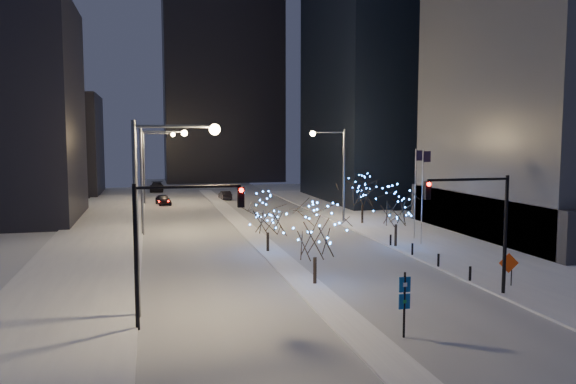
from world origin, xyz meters
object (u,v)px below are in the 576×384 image
object	(u,v)px
holiday_tree_plaza_far	(363,191)
wayfinding_sign	(404,298)
traffic_signal_east	(482,215)
car_near	(163,200)
holiday_tree_median_near	(315,232)
street_lamp_w_near	(157,190)
traffic_signal_west	(169,230)
street_lamp_w_mid	(153,166)
street_lamp_w_far	(152,157)
street_lamp_east	(336,163)
car_mid	(225,195)
car_far	(157,187)
construction_sign	(509,266)
holiday_tree_median_far	(268,215)
holiday_tree_plaza_near	(396,207)

from	to	relation	value
holiday_tree_plaza_far	wayfinding_sign	bearing A→B (deg)	-108.25
traffic_signal_east	car_near	distance (m)	52.74
holiday_tree_plaza_far	wayfinding_sign	size ratio (longest dim) A/B	1.72
car_near	holiday_tree_median_near	size ratio (longest dim) A/B	0.81
street_lamp_w_near	traffic_signal_west	xyz separation A→B (m)	(0.50, -2.00, -1.74)
car_near	holiday_tree_plaza_far	distance (m)	30.46
street_lamp_w_mid	street_lamp_w_far	xyz separation A→B (m)	(0.00, 25.00, 0.00)
street_lamp_east	traffic_signal_east	bearing A→B (deg)	-92.26
traffic_signal_west	car_near	bearing A→B (deg)	88.97
street_lamp_w_far	car_near	world-z (taller)	street_lamp_w_far
car_near	car_mid	distance (m)	9.98
car_far	construction_sign	world-z (taller)	construction_sign
car_far	holiday_tree_median_far	distance (m)	54.78
street_lamp_w_far	holiday_tree_median_near	world-z (taller)	street_lamp_w_far
street_lamp_w_mid	traffic_signal_east	world-z (taller)	street_lamp_w_mid
car_far	wayfinding_sign	xyz separation A→B (m)	(9.96, -74.32, 1.09)
holiday_tree_plaza_near	wayfinding_sign	world-z (taller)	holiday_tree_plaza_near
street_lamp_east	car_near	xyz separation A→B (m)	(-17.61, 20.93, -5.75)
street_lamp_w_mid	holiday_tree_median_near	xyz separation A→B (m)	(9.44, -21.28, -3.17)
car_far	holiday_tree_median_far	xyz separation A→B (m)	(7.84, -54.17, 2.25)
street_lamp_w_mid	street_lamp_east	distance (m)	19.26
street_lamp_w_far	street_lamp_w_mid	bearing A→B (deg)	-90.00
traffic_signal_east	street_lamp_east	bearing A→B (deg)	87.74
car_near	holiday_tree_plaza_near	xyz separation A→B (m)	(18.03, -35.27, 2.73)
car_mid	wayfinding_sign	distance (m)	59.20
street_lamp_w_far	wayfinding_sign	distance (m)	57.20
street_lamp_w_mid	car_mid	size ratio (longest dim) A/B	2.55
street_lamp_w_near	holiday_tree_median_far	world-z (taller)	street_lamp_w_near
holiday_tree_median_far	wayfinding_sign	distance (m)	20.29
car_near	wayfinding_sign	xyz separation A→B (m)	(9.37, -54.92, 1.18)
traffic_signal_west	holiday_tree_median_far	bearing A→B (deg)	63.21
street_lamp_w_mid	traffic_signal_west	xyz separation A→B (m)	(0.50, -27.00, -1.74)
wayfinding_sign	construction_sign	bearing A→B (deg)	31.53
wayfinding_sign	holiday_tree_median_near	bearing A→B (deg)	96.97
street_lamp_east	holiday_tree_median_near	world-z (taller)	street_lamp_east
street_lamp_w_far	holiday_tree_median_near	xyz separation A→B (m)	(9.44, -46.28, -3.17)
holiday_tree_median_near	wayfinding_sign	distance (m)	9.90
traffic_signal_east	construction_sign	world-z (taller)	traffic_signal_east
street_lamp_w_far	street_lamp_east	bearing A→B (deg)	-49.15
car_near	holiday_tree_plaza_far	size ratio (longest dim) A/B	0.78
street_lamp_w_near	traffic_signal_west	world-z (taller)	street_lamp_w_near
wayfinding_sign	holiday_tree_median_far	bearing A→B (deg)	95.09
holiday_tree_plaza_far	car_near	bearing A→B (deg)	131.13
holiday_tree_plaza_near	street_lamp_east	bearing A→B (deg)	91.67
holiday_tree_median_near	holiday_tree_median_far	xyz separation A→B (m)	(-0.78, 10.45, -0.29)
street_lamp_w_near	car_mid	world-z (taller)	street_lamp_w_near
street_lamp_w_mid	car_near	distance (m)	24.67
street_lamp_east	traffic_signal_east	distance (m)	29.08
street_lamp_w_mid	car_near	world-z (taller)	street_lamp_w_mid
holiday_tree_plaza_near	construction_sign	size ratio (longest dim) A/B	2.50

